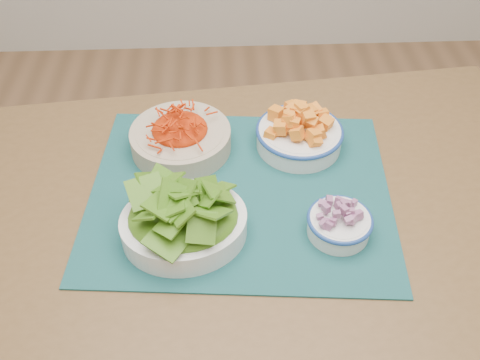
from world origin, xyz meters
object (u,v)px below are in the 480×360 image
(placemat, at_px, (240,192))
(lettuce_bowl, at_px, (183,217))
(squash_bowl, at_px, (300,131))
(onion_bowl, at_px, (340,221))
(carrot_bowl, at_px, (180,134))
(table, at_px, (267,241))

(placemat, distance_m, lettuce_bowl, 0.16)
(squash_bowl, xyz_separation_m, onion_bowl, (0.04, -0.25, -0.01))
(squash_bowl, bearing_deg, onion_bowl, -80.31)
(carrot_bowl, xyz_separation_m, squash_bowl, (0.25, -0.00, 0.00))
(table, distance_m, onion_bowl, 0.19)
(placemat, height_order, lettuce_bowl, lettuce_bowl)
(lettuce_bowl, bearing_deg, onion_bowl, -9.64)
(table, height_order, onion_bowl, onion_bowl)
(table, distance_m, placemat, 0.12)
(squash_bowl, relative_size, lettuce_bowl, 0.81)
(table, height_order, lettuce_bowl, lettuce_bowl)
(table, height_order, squash_bowl, squash_bowl)
(placemat, xyz_separation_m, squash_bowl, (0.13, 0.13, 0.04))
(placemat, bearing_deg, lettuce_bowl, -129.60)
(lettuce_bowl, xyz_separation_m, onion_bowl, (0.28, -0.01, -0.02))
(carrot_bowl, bearing_deg, placemat, -48.52)
(carrot_bowl, distance_m, onion_bowl, 0.39)
(table, height_order, carrot_bowl, carrot_bowl)
(table, relative_size, squash_bowl, 6.63)
(table, relative_size, placemat, 2.29)
(table, distance_m, squash_bowl, 0.24)
(table, distance_m, carrot_bowl, 0.29)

